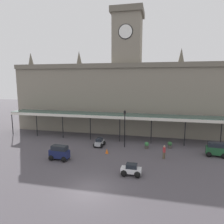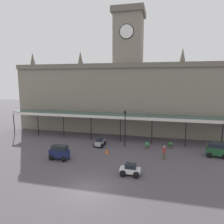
# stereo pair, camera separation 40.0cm
# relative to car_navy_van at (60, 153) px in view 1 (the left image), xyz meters

# --- Properties ---
(ground_plane) EXTENTS (140.00, 140.00, 0.00)m
(ground_plane) POSITION_rel_car_navy_van_xyz_m (5.73, -5.65, -0.81)
(ground_plane) COLOR #4E494F
(station_building) EXTENTS (41.10, 7.29, 21.56)m
(station_building) POSITION_rel_car_navy_van_xyz_m (5.73, 15.94, 6.01)
(station_building) COLOR gray
(station_building) RESTS_ON ground
(entrance_canopy) EXTENTS (38.46, 3.26, 4.07)m
(entrance_canopy) POSITION_rel_car_navy_van_xyz_m (5.73, 10.07, 3.10)
(entrance_canopy) COLOR #38564C
(entrance_canopy) RESTS_ON ground
(car_navy_van) EXTENTS (2.45, 1.69, 1.77)m
(car_navy_van) POSITION_rel_car_navy_van_xyz_m (0.00, 0.00, 0.00)
(car_navy_van) COLOR #19214C
(car_navy_van) RESTS_ON ground
(car_white_sedan) EXTENTS (2.06, 1.53, 1.19)m
(car_white_sedan) POSITION_rel_car_navy_van_xyz_m (8.91, -2.08, -0.30)
(car_white_sedan) COLOR silver
(car_white_sedan) RESTS_ON ground
(car_silver_sedan) EXTENTS (1.56, 2.07, 1.19)m
(car_silver_sedan) POSITION_rel_car_navy_van_xyz_m (3.29, 5.88, -0.30)
(car_silver_sedan) COLOR #B2B5BA
(car_silver_sedan) RESTS_ON ground
(car_green_van) EXTENTS (2.49, 1.76, 1.77)m
(car_green_van) POSITION_rel_car_navy_van_xyz_m (18.65, 5.27, 0.00)
(car_green_van) COLOR #1E512D
(car_green_van) RESTS_ON ground
(pedestrian_near_entrance) EXTENTS (0.34, 0.34, 1.67)m
(pedestrian_near_entrance) POSITION_rel_car_navy_van_xyz_m (12.27, 3.07, 0.10)
(pedestrian_near_entrance) COLOR brown
(pedestrian_near_entrance) RESTS_ON ground
(victorian_lamppost) EXTENTS (0.30, 0.30, 5.37)m
(victorian_lamppost) POSITION_rel_car_navy_van_xyz_m (6.90, 6.27, 2.50)
(victorian_lamppost) COLOR black
(victorian_lamppost) RESTS_ON ground
(traffic_cone) EXTENTS (0.40, 0.40, 0.65)m
(traffic_cone) POSITION_rel_car_navy_van_xyz_m (5.04, 3.30, -0.48)
(traffic_cone) COLOR orange
(traffic_cone) RESTS_ON ground
(planter_near_kerb) EXTENTS (0.60, 0.60, 0.96)m
(planter_near_kerb) POSITION_rel_car_navy_van_xyz_m (13.19, 7.24, -0.32)
(planter_near_kerb) COLOR #47423D
(planter_near_kerb) RESTS_ON ground
(planter_forecourt_centre) EXTENTS (0.60, 0.60, 0.96)m
(planter_forecourt_centre) POSITION_rel_car_navy_van_xyz_m (10.02, 6.32, -0.32)
(planter_forecourt_centre) COLOR #47423D
(planter_forecourt_centre) RESTS_ON ground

